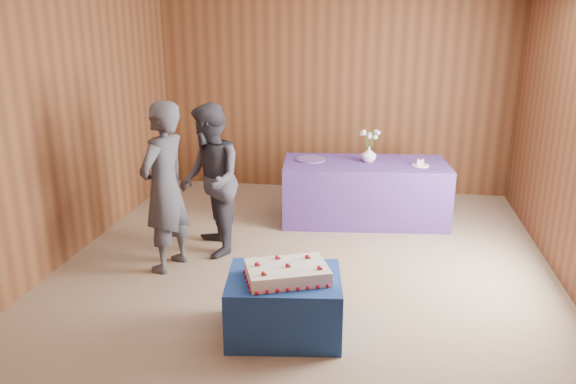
% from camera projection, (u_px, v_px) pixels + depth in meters
% --- Properties ---
extents(ground, '(6.00, 6.00, 0.00)m').
position_uv_depth(ground, '(302.00, 275.00, 5.60)').
color(ground, gray).
rests_on(ground, ground).
extents(room_shell, '(5.04, 6.04, 2.72)m').
position_uv_depth(room_shell, '(304.00, 94.00, 5.05)').
color(room_shell, brown).
rests_on(room_shell, ground).
extents(cake_table, '(0.99, 0.82, 0.50)m').
position_uv_depth(cake_table, '(284.00, 305.00, 4.53)').
color(cake_table, '#1A4192').
rests_on(cake_table, ground).
extents(serving_table, '(2.09, 1.11, 0.75)m').
position_uv_depth(serving_table, '(364.00, 192.00, 6.99)').
color(serving_table, '#57389A').
rests_on(serving_table, ground).
extents(sheet_cake, '(0.77, 0.65, 0.15)m').
position_uv_depth(sheet_cake, '(287.00, 272.00, 4.40)').
color(sheet_cake, silver).
rests_on(sheet_cake, cake_table).
extents(vase, '(0.20, 0.20, 0.19)m').
position_uv_depth(vase, '(369.00, 154.00, 6.88)').
color(vase, white).
rests_on(vase, serving_table).
extents(flower_spray, '(0.25, 0.25, 0.19)m').
position_uv_depth(flower_spray, '(370.00, 134.00, 6.80)').
color(flower_spray, '#2B6428').
rests_on(flower_spray, vase).
extents(platter, '(0.48, 0.48, 0.02)m').
position_uv_depth(platter, '(311.00, 159.00, 6.98)').
color(platter, '#62478F').
rests_on(platter, serving_table).
extents(plate, '(0.26, 0.26, 0.01)m').
position_uv_depth(plate, '(420.00, 165.00, 6.72)').
color(plate, white).
rests_on(plate, serving_table).
extents(cake_slice, '(0.08, 0.07, 0.09)m').
position_uv_depth(cake_slice, '(421.00, 162.00, 6.71)').
color(cake_slice, silver).
rests_on(cake_slice, plate).
extents(knife, '(0.26, 0.10, 0.00)m').
position_uv_depth(knife, '(428.00, 169.00, 6.59)').
color(knife, '#BDBCC1').
rests_on(knife, serving_table).
extents(guest_left, '(0.56, 0.71, 1.71)m').
position_uv_depth(guest_left, '(164.00, 188.00, 5.52)').
color(guest_left, '#3C3D47').
rests_on(guest_left, ground).
extents(guest_right, '(0.89, 0.98, 1.63)m').
position_uv_depth(guest_right, '(210.00, 181.00, 5.91)').
color(guest_right, '#35333E').
rests_on(guest_right, ground).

